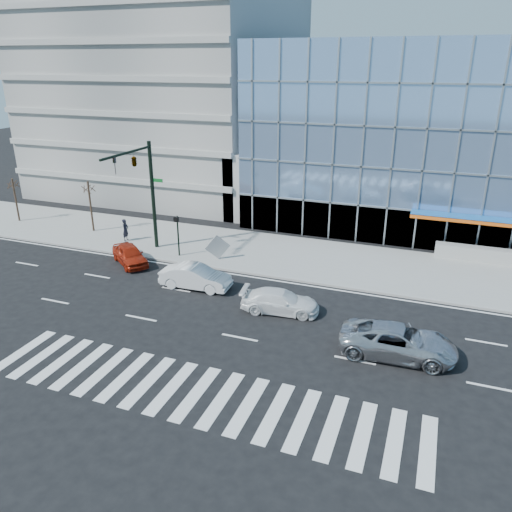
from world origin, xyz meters
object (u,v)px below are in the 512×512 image
Objects in this scene: traffic_signal at (140,173)px; tilted_panel at (218,247)px; red_sedan at (130,255)px; white_suv at (280,301)px; white_sedan at (196,277)px; silver_suv at (398,341)px; street_tree_far at (13,184)px; street_tree_near at (88,188)px; pedestrian at (126,230)px; ped_signal_post at (177,230)px.

tilted_panel is (5.46, 0.75, -5.10)m from traffic_signal.
traffic_signal is 7.51m from tilted_panel.
red_sedan is 6.22m from tilted_panel.
tilted_panel is (-6.59, 5.82, 0.42)m from white_suv.
white_sedan is (6.05, -3.86, -5.42)m from traffic_signal.
street_tree_far is at bearing 70.23° from silver_suv.
street_tree_near reaches higher than white_sedan.
white_suv is (-6.77, 2.34, -0.13)m from silver_suv.
silver_suv is (25.83, -10.34, -3.00)m from street_tree_near.
tilted_panel is (8.46, -1.05, 0.04)m from pedestrian.
white_sedan is at bearing 70.70° from white_suv.
traffic_signal is 2.07× the size of street_tree_far.
ped_signal_post is (2.50, 0.37, -4.02)m from traffic_signal.
pedestrian is at bearing 140.25° from tilted_panel.
ped_signal_post is 1.70× the size of pedestrian.
ped_signal_post is at bearing 61.73° from silver_suv.
tilted_panel is at bearing 40.62° from white_suv.
red_sedan is (-6.19, 1.94, -0.06)m from white_sedan.
ped_signal_post is at bearing 52.41° from white_suv.
red_sedan is 3.10× the size of tilted_panel.
white_suv is at bearing -29.67° from ped_signal_post.
pedestrian is (12.01, -1.13, -2.41)m from street_tree_far.
white_suv is (9.55, -5.44, -1.49)m from ped_signal_post.
white_sedan is 6.48m from red_sedan.
ped_signal_post is 0.54× the size of silver_suv.
silver_suv reaches higher than white_suv.
traffic_signal is 7.96m from street_tree_near.
white_sedan is at bearing -27.49° from street_tree_near.
pedestrian is (-15.05, 6.87, 0.38)m from white_suv.
white_suv is at bearing -66.53° from red_sedan.
pedestrian is at bearing 57.53° from white_suv.
white_sedan is 2.56× the size of pedestrian.
tilted_panel reaches higher than pedestrian.
traffic_signal reaches higher than white_suv.
pedestrian is (-5.49, 1.43, -1.11)m from ped_signal_post.
street_tree_far is 20.72m from tilted_panel.
ped_signal_post is at bearing 8.52° from traffic_signal.
tilted_panel is (12.47, -2.18, -2.71)m from street_tree_near.
white_suv is at bearing -104.23° from white_sedan.
tilted_panel is (5.60, 2.67, 0.38)m from red_sedan.
traffic_signal reaches higher than street_tree_near.
pedestrian is 1.36× the size of tilted_panel.
silver_suv is (33.83, -10.34, -2.67)m from street_tree_far.
street_tree_far is (-8.00, 0.00, -0.33)m from street_tree_near.
street_tree_near is (-9.50, 2.56, 1.64)m from ped_signal_post.
traffic_signal reaches higher than tilted_panel.
white_sedan is 3.48× the size of tilted_panel.
street_tree_far is 0.96× the size of red_sedan.
silver_suv is at bearing -25.49° from ped_signal_post.
street_tree_far is at bearing 65.61° from white_suv.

